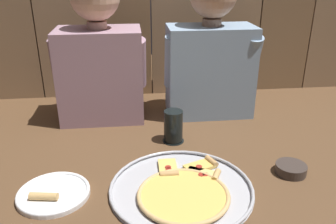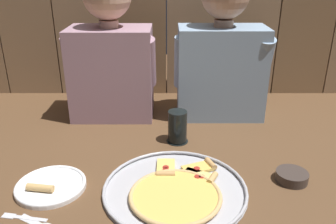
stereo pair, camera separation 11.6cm
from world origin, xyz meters
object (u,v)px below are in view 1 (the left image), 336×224
Objects in this scene: dinner_plate at (53,193)px; drinking_glass at (173,127)px; dipping_bowl at (291,168)px; diner_left at (99,51)px; pizza_tray at (183,189)px; diner_right at (211,48)px.

dinner_plate is 0.50m from drinking_glass.
dipping_bowl is 0.87m from diner_left.
pizza_tray is 3.48× the size of drinking_glass.
pizza_tray is 0.70× the size of diner_left.
drinking_glass is 0.45m from diner_left.
dinner_plate is 1.70× the size of drinking_glass.
dipping_bowl is at bearing -36.66° from drinking_glass.
dipping_bowl is (0.75, 0.04, 0.01)m from dinner_plate.
diner_right is at bearing 43.99° from dinner_plate.
diner_right reaches higher than drinking_glass.
diner_left is (0.12, 0.57, 0.29)m from dinner_plate.
dinner_plate is at bearing -136.01° from diner_right.
drinking_glass is 0.45m from dipping_bowl.
dipping_bowl is 0.16× the size of diner_left.
diner_left is at bearing 140.24° from dipping_bowl.
diner_right is (0.59, 0.57, 0.29)m from dinner_plate.
diner_left reaches higher than pizza_tray.
drinking_glass is 0.20× the size of diner_right.
diner_left is at bearing 114.28° from pizza_tray.
dinner_plate reaches higher than dipping_bowl.
drinking_glass is 1.25× the size of dipping_bowl.
dinner_plate is at bearing 176.58° from pizza_tray.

